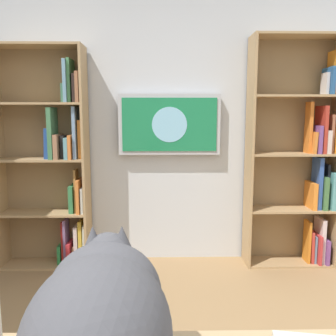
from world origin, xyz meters
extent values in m
cube|color=silver|center=(0.00, -2.23, 1.35)|extent=(4.52, 0.06, 2.70)
cube|color=tan|center=(-1.53, -2.04, 1.04)|extent=(0.02, 0.28, 2.09)
cube|color=tan|center=(-0.74, -2.04, 1.04)|extent=(0.02, 0.28, 2.09)
cube|color=#93754E|center=(-1.14, -2.17, 1.04)|extent=(0.82, 0.01, 2.09)
cube|color=tan|center=(-1.14, -2.04, 0.01)|extent=(0.77, 0.27, 0.02)
cube|color=tan|center=(-1.14, -2.04, 0.53)|extent=(0.77, 0.27, 0.02)
cube|color=tan|center=(-1.14, -2.04, 1.04)|extent=(0.77, 0.27, 0.02)
cube|color=tan|center=(-1.14, -2.04, 1.56)|extent=(0.77, 0.27, 0.02)
cube|color=tan|center=(-1.14, -2.04, 2.08)|extent=(0.77, 0.27, 0.02)
cube|color=black|center=(-1.50, -2.05, 0.13)|extent=(0.02, 0.17, 0.21)
cube|color=#774382|center=(-1.47, -2.03, 0.14)|extent=(0.03, 0.23, 0.23)
cube|color=silver|center=(-1.43, -2.04, 0.23)|extent=(0.04, 0.20, 0.42)
cube|color=#BE3536|center=(-1.40, -2.02, 0.16)|extent=(0.02, 0.23, 0.27)
cube|color=#6890AC|center=(-1.37, -2.04, 0.15)|extent=(0.02, 0.16, 0.26)
cube|color=#C13C32|center=(-1.34, -2.03, 0.17)|extent=(0.03, 0.14, 0.30)
cube|color=orange|center=(-1.31, -2.03, 0.22)|extent=(0.02, 0.14, 0.39)
cube|color=#5BA1A3|center=(-1.49, -2.03, 0.71)|extent=(0.04, 0.23, 0.34)
cube|color=black|center=(-1.46, -2.05, 0.74)|extent=(0.02, 0.13, 0.41)
cube|color=#447240|center=(-1.42, -2.03, 0.69)|extent=(0.04, 0.21, 0.30)
cube|color=#31539B|center=(-1.37, -2.04, 0.78)|extent=(0.04, 0.18, 0.48)
cube|color=orange|center=(-1.33, -2.05, 0.66)|extent=(0.04, 0.22, 0.24)
cube|color=orange|center=(-1.50, -2.03, 1.19)|extent=(0.03, 0.14, 0.27)
cube|color=#A26244|center=(-1.46, -2.03, 1.23)|extent=(0.03, 0.15, 0.35)
cube|color=beige|center=(-1.41, -2.03, 1.16)|extent=(0.04, 0.22, 0.21)
cube|color=#AE3325|center=(-1.38, -2.03, 1.26)|extent=(0.03, 0.22, 0.42)
cube|color=#74468A|center=(-1.33, -2.03, 1.18)|extent=(0.03, 0.24, 0.25)
cube|color=orange|center=(-1.30, -2.02, 1.15)|extent=(0.03, 0.19, 0.19)
cube|color=orange|center=(-1.27, -2.04, 1.28)|extent=(0.03, 0.12, 0.46)
cube|color=black|center=(-1.50, -2.05, 1.69)|extent=(0.03, 0.13, 0.24)
cube|color=orange|center=(-1.46, -2.04, 1.76)|extent=(0.04, 0.19, 0.38)
cube|color=#285689|center=(-1.42, -2.03, 1.69)|extent=(0.03, 0.22, 0.24)
cube|color=silver|center=(-1.38, -2.02, 1.66)|extent=(0.03, 0.13, 0.19)
cube|color=tan|center=(0.74, -2.04, 1.00)|extent=(0.02, 0.28, 1.99)
cube|color=#93754E|center=(1.14, -2.17, 1.00)|extent=(0.81, 0.01, 1.99)
cube|color=tan|center=(1.14, -2.04, 0.01)|extent=(0.76, 0.27, 0.02)
cube|color=tan|center=(1.14, -2.04, 0.50)|extent=(0.76, 0.27, 0.02)
cube|color=tan|center=(1.14, -2.04, 1.00)|extent=(0.76, 0.27, 0.02)
cube|color=tan|center=(1.14, -2.04, 1.49)|extent=(0.76, 0.27, 0.02)
cube|color=tan|center=(1.14, -2.04, 1.98)|extent=(0.76, 0.27, 0.02)
cube|color=silver|center=(0.77, -2.04, 0.21)|extent=(0.03, 0.15, 0.37)
cube|color=gold|center=(0.81, -2.03, 0.23)|extent=(0.03, 0.13, 0.41)
cube|color=beige|center=(0.85, -2.04, 0.20)|extent=(0.03, 0.16, 0.36)
cube|color=#966746|center=(0.88, -2.04, 0.10)|extent=(0.03, 0.13, 0.17)
cube|color=#B92A32|center=(0.91, -2.03, 0.12)|extent=(0.03, 0.19, 0.21)
cube|color=slate|center=(0.95, -2.03, 0.23)|extent=(0.02, 0.16, 0.43)
cube|color=#B22822|center=(0.97, -2.05, 0.22)|extent=(0.02, 0.13, 0.40)
cube|color=#2C8541|center=(1.01, -2.05, 0.11)|extent=(0.03, 0.14, 0.17)
cube|color=silver|center=(0.77, -2.04, 0.63)|extent=(0.02, 0.22, 0.23)
cube|color=orange|center=(0.81, -2.04, 0.67)|extent=(0.03, 0.23, 0.31)
cube|color=#A27539|center=(0.84, -2.04, 0.71)|extent=(0.02, 0.13, 0.39)
cube|color=#327645|center=(0.88, -2.05, 0.64)|extent=(0.04, 0.20, 0.25)
cube|color=orange|center=(0.78, -2.04, 1.18)|extent=(0.03, 0.13, 0.34)
cube|color=#7192B2|center=(0.82, -2.05, 1.24)|extent=(0.03, 0.22, 0.46)
cube|color=orange|center=(0.86, -2.02, 1.11)|extent=(0.03, 0.22, 0.21)
cube|color=#629AA2|center=(0.89, -2.03, 1.10)|extent=(0.03, 0.24, 0.19)
cube|color=black|center=(0.93, -2.04, 1.11)|extent=(0.03, 0.14, 0.21)
cube|color=#9C6C4E|center=(0.98, -2.03, 1.12)|extent=(0.04, 0.24, 0.22)
cube|color=#41774D|center=(1.03, -2.03, 1.23)|extent=(0.04, 0.22, 0.45)
cube|color=#264A97|center=(1.07, -2.04, 1.14)|extent=(0.05, 0.16, 0.27)
cube|color=#9A6341|center=(0.78, -2.03, 1.63)|extent=(0.03, 0.23, 0.26)
cube|color=black|center=(0.81, -2.02, 1.62)|extent=(0.03, 0.13, 0.25)
cube|color=#437E4D|center=(0.85, -2.05, 1.69)|extent=(0.03, 0.20, 0.37)
cube|color=#6895AF|center=(0.88, -2.04, 1.68)|extent=(0.03, 0.23, 0.36)
cube|color=#407050|center=(0.91, -2.03, 1.58)|extent=(0.02, 0.15, 0.16)
cube|color=#B7B7BC|center=(-0.01, -2.15, 1.31)|extent=(0.94, 0.06, 0.56)
cube|color=#1E7F4C|center=(-0.01, -2.12, 1.31)|extent=(0.87, 0.01, 0.49)
cylinder|color=#8CCCEA|center=(-0.01, -2.11, 1.31)|extent=(0.32, 0.00, 0.32)
ellipsoid|color=#4C4C51|center=(0.20, 0.45, 0.90)|extent=(0.33, 0.47, 0.35)
ellipsoid|color=#4C4C51|center=(0.20, 0.34, 0.95)|extent=(0.28, 0.26, 0.26)
sphere|color=#4C4C51|center=(0.20, 0.29, 1.02)|extent=(0.14, 0.14, 0.14)
cone|color=#4C4C51|center=(0.17, 0.29, 1.07)|extent=(0.06, 0.06, 0.08)
cone|color=#4C4C51|center=(0.24, 0.29, 1.07)|extent=(0.06, 0.06, 0.08)
cone|color=beige|center=(0.17, 0.29, 1.06)|extent=(0.03, 0.03, 0.05)
cone|color=beige|center=(0.24, 0.29, 1.06)|extent=(0.03, 0.03, 0.05)
camera|label=1|loc=(0.06, 1.19, 1.39)|focal=38.47mm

